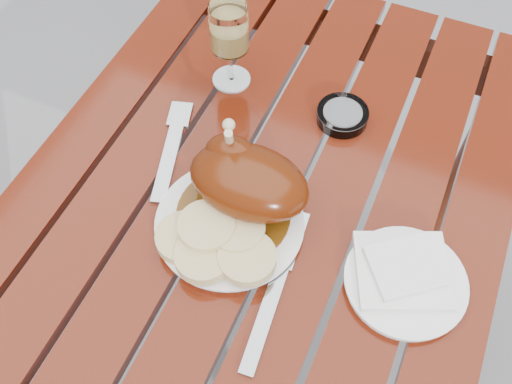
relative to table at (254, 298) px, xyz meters
The scene contains 11 objects.
ground 0.38m from the table, ahead, with size 60.00×60.00×0.00m, color slate.
table is the anchor object (origin of this frame).
dinner_plate 0.39m from the table, 113.73° to the right, with size 0.24×0.24×0.02m, color white.
roast_duck 0.44m from the table, 161.44° to the left, with size 0.20×0.19×0.14m.
bread_dumplings 0.42m from the table, 101.82° to the right, with size 0.19×0.15×0.04m.
wine_glass 0.55m from the table, 121.92° to the left, with size 0.07×0.07×0.17m, color tan.
side_plate 0.47m from the table, ahead, with size 0.19×0.19×0.02m, color white.
napkin 0.47m from the table, ahead, with size 0.14×0.13×0.01m, color white.
ashtray 0.46m from the table, 73.36° to the left, with size 0.09×0.09×0.02m, color #B2B7BC.
fork 0.42m from the table, 166.87° to the left, with size 0.03×0.21×0.01m, color gray.
knife 0.41m from the table, 56.85° to the right, with size 0.02×0.24×0.01m, color gray.
Camera 1 is at (0.20, -0.46, 1.55)m, focal length 40.00 mm.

